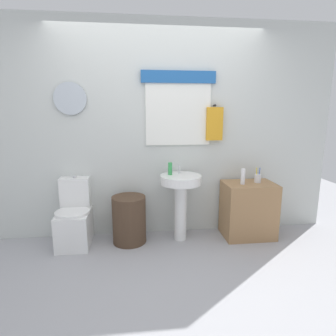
{
  "coord_description": "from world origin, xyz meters",
  "views": [
    {
      "loc": [
        -0.28,
        -2.3,
        1.55
      ],
      "look_at": [
        0.08,
        0.8,
        0.9
      ],
      "focal_mm": 29.88,
      "sensor_mm": 36.0,
      "label": 1
    }
  ],
  "objects_px": {
    "pedestal_sink": "(181,193)",
    "wooden_cabinet": "(248,210)",
    "toothbrush_cup": "(258,178)",
    "toilet": "(75,219)",
    "lotion_bottle": "(243,177)",
    "laundry_hamper": "(129,219)",
    "soap_bottle": "(170,169)"
  },
  "relations": [
    {
      "from": "wooden_cabinet",
      "to": "toothbrush_cup",
      "type": "distance_m",
      "value": 0.41
    },
    {
      "from": "pedestal_sink",
      "to": "wooden_cabinet",
      "type": "distance_m",
      "value": 0.89
    },
    {
      "from": "soap_bottle",
      "to": "lotion_bottle",
      "type": "bearing_deg",
      "value": -5.94
    },
    {
      "from": "pedestal_sink",
      "to": "wooden_cabinet",
      "type": "height_order",
      "value": "pedestal_sink"
    },
    {
      "from": "laundry_hamper",
      "to": "toothbrush_cup",
      "type": "height_order",
      "value": "toothbrush_cup"
    },
    {
      "from": "toilet",
      "to": "lotion_bottle",
      "type": "height_order",
      "value": "lotion_bottle"
    },
    {
      "from": "pedestal_sink",
      "to": "soap_bottle",
      "type": "relative_size",
      "value": 5.41
    },
    {
      "from": "toilet",
      "to": "toothbrush_cup",
      "type": "distance_m",
      "value": 2.25
    },
    {
      "from": "laundry_hamper",
      "to": "toothbrush_cup",
      "type": "distance_m",
      "value": 1.64
    },
    {
      "from": "toilet",
      "to": "laundry_hamper",
      "type": "xyz_separation_m",
      "value": [
        0.63,
        -0.04,
        -0.02
      ]
    },
    {
      "from": "laundry_hamper",
      "to": "toothbrush_cup",
      "type": "relative_size",
      "value": 3.04
    },
    {
      "from": "laundry_hamper",
      "to": "lotion_bottle",
      "type": "xyz_separation_m",
      "value": [
        1.36,
        -0.04,
        0.5
      ]
    },
    {
      "from": "laundry_hamper",
      "to": "pedestal_sink",
      "type": "distance_m",
      "value": 0.69
    },
    {
      "from": "wooden_cabinet",
      "to": "lotion_bottle",
      "type": "height_order",
      "value": "lotion_bottle"
    },
    {
      "from": "soap_bottle",
      "to": "lotion_bottle",
      "type": "xyz_separation_m",
      "value": [
        0.86,
        -0.09,
        -0.1
      ]
    },
    {
      "from": "wooden_cabinet",
      "to": "laundry_hamper",
      "type": "bearing_deg",
      "value": 180.0
    },
    {
      "from": "toothbrush_cup",
      "to": "toilet",
      "type": "bearing_deg",
      "value": 179.59
    },
    {
      "from": "lotion_bottle",
      "to": "toilet",
      "type": "bearing_deg",
      "value": 177.82
    },
    {
      "from": "laundry_hamper",
      "to": "toilet",
      "type": "bearing_deg",
      "value": 176.77
    },
    {
      "from": "pedestal_sink",
      "to": "wooden_cabinet",
      "type": "xyz_separation_m",
      "value": [
        0.85,
        0.0,
        -0.25
      ]
    },
    {
      "from": "toilet",
      "to": "pedestal_sink",
      "type": "relative_size",
      "value": 0.98
    },
    {
      "from": "laundry_hamper",
      "to": "lotion_bottle",
      "type": "height_order",
      "value": "lotion_bottle"
    },
    {
      "from": "laundry_hamper",
      "to": "wooden_cabinet",
      "type": "distance_m",
      "value": 1.47
    },
    {
      "from": "toilet",
      "to": "pedestal_sink",
      "type": "height_order",
      "value": "pedestal_sink"
    },
    {
      "from": "pedestal_sink",
      "to": "soap_bottle",
      "type": "bearing_deg",
      "value": 157.38
    },
    {
      "from": "toilet",
      "to": "soap_bottle",
      "type": "height_order",
      "value": "soap_bottle"
    },
    {
      "from": "soap_bottle",
      "to": "lotion_bottle",
      "type": "distance_m",
      "value": 0.87
    },
    {
      "from": "lotion_bottle",
      "to": "pedestal_sink",
      "type": "bearing_deg",
      "value": 176.92
    },
    {
      "from": "toilet",
      "to": "toothbrush_cup",
      "type": "height_order",
      "value": "toothbrush_cup"
    },
    {
      "from": "toilet",
      "to": "lotion_bottle",
      "type": "xyz_separation_m",
      "value": [
        1.99,
        -0.08,
        0.48
      ]
    },
    {
      "from": "toilet",
      "to": "lotion_bottle",
      "type": "distance_m",
      "value": 2.05
    },
    {
      "from": "pedestal_sink",
      "to": "lotion_bottle",
      "type": "height_order",
      "value": "lotion_bottle"
    }
  ]
}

